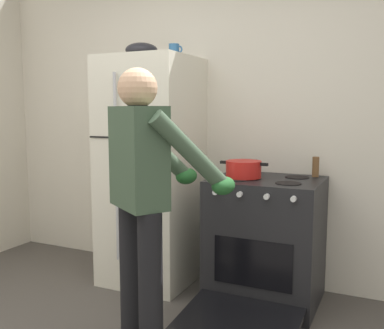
{
  "coord_description": "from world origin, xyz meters",
  "views": [
    {
      "loc": [
        1.29,
        -1.42,
        1.38
      ],
      "look_at": [
        0.0,
        1.32,
        1.0
      ],
      "focal_mm": 40.84,
      "sensor_mm": 36.0,
      "label": 1
    }
  ],
  "objects": [
    {
      "name": "refrigerator",
      "position": [
        -0.47,
        1.57,
        0.89
      ],
      "size": [
        0.68,
        0.72,
        1.79
      ],
      "color": "silver",
      "rests_on": "ground"
    },
    {
      "name": "coffee_mug",
      "position": [
        -0.29,
        1.62,
        1.83
      ],
      "size": [
        0.11,
        0.08,
        0.1
      ],
      "color": "#2D6093",
      "rests_on": "refrigerator"
    },
    {
      "name": "person_cook",
      "position": [
        0.07,
        0.57,
        0.96
      ],
      "size": [
        0.68,
        0.73,
        1.6
      ],
      "color": "black",
      "rests_on": "ground"
    },
    {
      "name": "stove_range",
      "position": [
        0.48,
        1.55,
        0.44
      ],
      "size": [
        0.76,
        1.21,
        0.9
      ],
      "color": "black",
      "rests_on": "ground"
    },
    {
      "name": "red_pot",
      "position": [
        0.32,
        1.52,
        0.96
      ],
      "size": [
        0.35,
        0.25,
        0.12
      ],
      "color": "red",
      "rests_on": "stove_range"
    },
    {
      "name": "pepper_mill",
      "position": [
        0.78,
        1.77,
        0.97
      ],
      "size": [
        0.05,
        0.05,
        0.14
      ],
      "primitive_type": "cylinder",
      "color": "brown",
      "rests_on": "stove_range"
    },
    {
      "name": "mixing_bowl",
      "position": [
        -0.55,
        1.57,
        1.84
      ],
      "size": [
        0.25,
        0.25,
        0.11
      ],
      "primitive_type": "ellipsoid",
      "color": "black",
      "rests_on": "refrigerator"
    },
    {
      "name": "kitchen_wall_back",
      "position": [
        0.0,
        1.95,
        1.35
      ],
      "size": [
        6.0,
        0.1,
        2.7
      ],
      "primitive_type": "cube",
      "color": "silver",
      "rests_on": "ground"
    }
  ]
}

